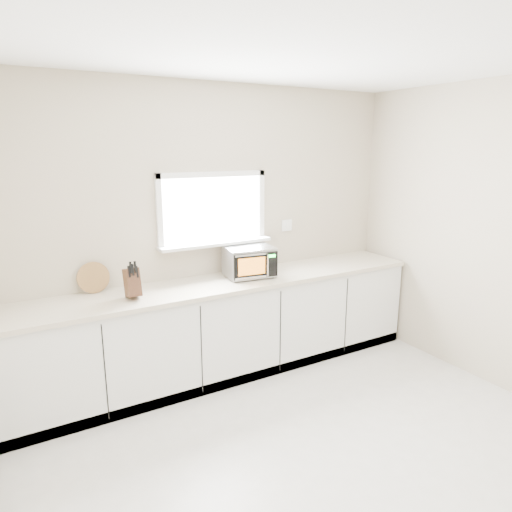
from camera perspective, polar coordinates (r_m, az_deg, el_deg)
ground at (r=3.39m, az=10.95°, el=-25.62°), size 4.00×4.00×0.00m
back_wall at (r=4.39m, az=-5.45°, el=3.47°), size 4.00×0.17×2.70m
cabinets at (r=4.39m, az=-3.55°, el=-9.06°), size 3.92×0.60×0.88m
countertop at (r=4.23m, az=-3.58°, el=-3.35°), size 3.92×0.64×0.04m
microwave at (r=4.31m, az=-0.83°, el=-0.65°), size 0.49×0.42×0.29m
knife_block at (r=3.84m, az=-15.22°, el=-3.14°), size 0.11×0.22×0.32m
cutting_board at (r=4.08m, az=-19.66°, el=-2.55°), size 0.27×0.06×0.27m
coffee_grinder at (r=4.36m, az=-2.70°, el=-0.94°), size 0.15×0.15×0.24m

